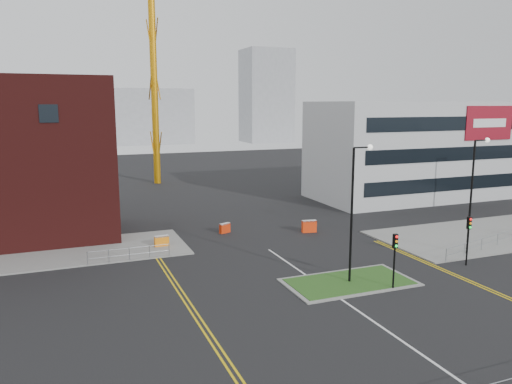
{
  "coord_description": "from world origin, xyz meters",
  "views": [
    {
      "loc": [
        -15.41,
        -19.11,
        11.77
      ],
      "look_at": [
        -1.42,
        16.27,
        5.0
      ],
      "focal_mm": 35.0,
      "sensor_mm": 36.0,
      "label": 1
    }
  ],
  "objects": [
    {
      "name": "streetlamp_right_near",
      "position": [
        14.22,
        10.0,
        5.41
      ],
      "size": [
        1.46,
        0.36,
        9.18
      ],
      "color": "black",
      "rests_on": "ground"
    },
    {
      "name": "grass_island",
      "position": [
        2.0,
        8.0,
        0.06
      ],
      "size": [
        8.0,
        4.0,
        0.12
      ],
      "primitive_type": "cube",
      "color": "#20511B",
      "rests_on": "ground"
    },
    {
      "name": "yellow_left_b",
      "position": [
        -8.7,
        10.0,
        0.01
      ],
      "size": [
        0.12,
        24.0,
        0.01
      ],
      "primitive_type": "cube",
      "color": "gold",
      "rests_on": "ground"
    },
    {
      "name": "skyline_d",
      "position": [
        -8.0,
        140.0,
        6.0
      ],
      "size": [
        30.0,
        12.0,
        12.0
      ],
      "primitive_type": "cube",
      "color": "gray",
      "rests_on": "ground"
    },
    {
      "name": "barrier_mid",
      "position": [
        -1.69,
        23.44,
        0.49
      ],
      "size": [
        1.13,
        0.75,
        0.91
      ],
      "color": "red",
      "rests_on": "ground"
    },
    {
      "name": "office_block",
      "position": [
        26.01,
        31.97,
        6.0
      ],
      "size": [
        25.0,
        12.2,
        12.0
      ],
      "color": "#B9BBBE",
      "rests_on": "ground"
    },
    {
      "name": "barrier_right",
      "position": [
        5.66,
        20.79,
        0.61
      ],
      "size": [
        1.4,
        0.67,
        1.13
      ],
      "color": "#F4370D",
      "rests_on": "ground"
    },
    {
      "name": "traffic_light_right",
      "position": [
        12.0,
        7.98,
        2.57
      ],
      "size": [
        0.28,
        0.33,
        3.65
      ],
      "color": "black",
      "rests_on": "ground"
    },
    {
      "name": "streetlamp_island",
      "position": [
        2.22,
        8.0,
        5.41
      ],
      "size": [
        1.46,
        0.36,
        9.18
      ],
      "color": "black",
      "rests_on": "ground"
    },
    {
      "name": "skyline_b",
      "position": [
        10.0,
        130.0,
        8.0
      ],
      "size": [
        24.0,
        12.0,
        16.0
      ],
      "primitive_type": "cube",
      "color": "gray",
      "rests_on": "ground"
    },
    {
      "name": "pavement_left",
      "position": [
        -20.0,
        22.0,
        0.06
      ],
      "size": [
        28.0,
        8.0,
        0.12
      ],
      "primitive_type": "cube",
      "color": "slate",
      "rests_on": "ground"
    },
    {
      "name": "centre_line",
      "position": [
        0.0,
        2.0,
        0.01
      ],
      "size": [
        0.15,
        30.0,
        0.01
      ],
      "primitive_type": "cube",
      "color": "silver",
      "rests_on": "ground"
    },
    {
      "name": "barrier_left",
      "position": [
        -8.0,
        20.92,
        0.54
      ],
      "size": [
        1.2,
        0.45,
        0.99
      ],
      "color": "orange",
      "rests_on": "ground"
    },
    {
      "name": "railing_left",
      "position": [
        -11.0,
        18.0,
        0.74
      ],
      "size": [
        6.05,
        0.05,
        1.1
      ],
      "color": "gray",
      "rests_on": "ground"
    },
    {
      "name": "pavement_right",
      "position": [
        22.0,
        14.0,
        0.06
      ],
      "size": [
        24.0,
        10.0,
        0.12
      ],
      "primitive_type": "cube",
      "color": "slate",
      "rests_on": "ground"
    },
    {
      "name": "island_kerb",
      "position": [
        2.0,
        8.0,
        0.04
      ],
      "size": [
        8.6,
        4.6,
        0.08
      ],
      "primitive_type": "cube",
      "color": "slate",
      "rests_on": "ground"
    },
    {
      "name": "yellow_right_a",
      "position": [
        9.5,
        6.0,
        0.01
      ],
      "size": [
        0.12,
        20.0,
        0.01
      ],
      "primitive_type": "cube",
      "color": "gold",
      "rests_on": "ground"
    },
    {
      "name": "skyline_c",
      "position": [
        45.0,
        125.0,
        14.0
      ],
      "size": [
        14.0,
        12.0,
        28.0
      ],
      "primitive_type": "cube",
      "color": "gray",
      "rests_on": "ground"
    },
    {
      "name": "yellow_left_a",
      "position": [
        -9.0,
        10.0,
        0.01
      ],
      "size": [
        0.12,
        24.0,
        0.01
      ],
      "primitive_type": "cube",
      "color": "gold",
      "rests_on": "ground"
    },
    {
      "name": "yellow_right_b",
      "position": [
        9.8,
        6.0,
        0.01
      ],
      "size": [
        0.12,
        20.0,
        0.01
      ],
      "primitive_type": "cube",
      "color": "gold",
      "rests_on": "ground"
    },
    {
      "name": "ground",
      "position": [
        0.0,
        0.0,
        0.0
      ],
      "size": [
        200.0,
        200.0,
        0.0
      ],
      "primitive_type": "plane",
      "color": "black",
      "rests_on": "ground"
    },
    {
      "name": "traffic_light_island",
      "position": [
        4.0,
        5.98,
        2.57
      ],
      "size": [
        0.28,
        0.33,
        3.65
      ],
      "color": "black",
      "rests_on": "ground"
    }
  ]
}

